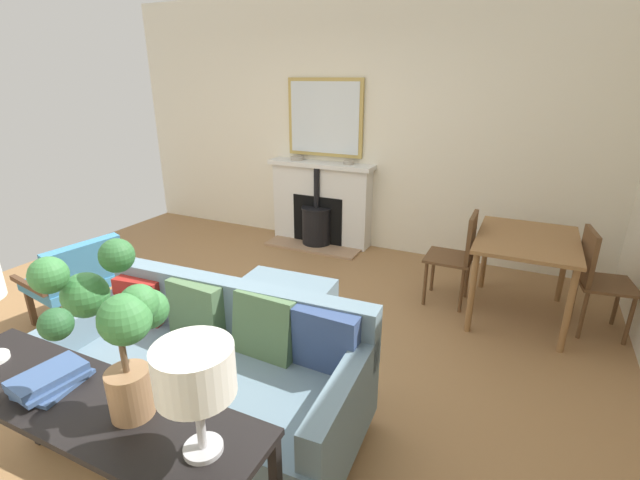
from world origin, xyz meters
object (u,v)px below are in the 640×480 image
(armchair_accent, at_px, (76,276))
(mantel_bowl_near, at_px, (297,158))
(book_stack, at_px, (50,379))
(fireplace, at_px, (320,208))
(table_lamp_far_end, at_px, (195,374))
(sofa, at_px, (210,373))
(mantel_bowl_far, at_px, (349,162))
(dining_chair_near_fireplace, at_px, (459,252))
(dining_table, at_px, (526,249))
(dining_chair_by_back_wall, at_px, (596,274))
(console_table, at_px, (87,415))
(ottoman, at_px, (282,305))
(potted_plant, at_px, (114,319))

(armchair_accent, bearing_deg, mantel_bowl_near, 166.74)
(mantel_bowl_near, bearing_deg, book_stack, 12.92)
(fireplace, height_order, table_lamp_far_end, table_lamp_far_end)
(fireplace, height_order, sofa, fireplace)
(mantel_bowl_far, xyz_separation_m, dining_chair_near_fireplace, (0.94, 1.45, -0.53))
(sofa, xyz_separation_m, dining_table, (-2.17, 1.57, 0.28))
(dining_table, bearing_deg, dining_chair_by_back_wall, 88.68)
(mantel_bowl_near, height_order, sofa, mantel_bowl_near)
(console_table, bearing_deg, dining_chair_by_back_wall, 144.15)
(ottoman, distance_m, potted_plant, 2.02)
(fireplace, distance_m, potted_plant, 4.00)
(mantel_bowl_far, bearing_deg, dining_table, 64.63)
(fireplace, bearing_deg, sofa, 13.79)
(dining_chair_near_fireplace, bearing_deg, mantel_bowl_near, -113.80)
(mantel_bowl_far, relative_size, table_lamp_far_end, 0.28)
(table_lamp_far_end, bearing_deg, mantel_bowl_far, -165.19)
(fireplace, xyz_separation_m, dining_table, (0.91, 2.33, 0.17))
(mantel_bowl_near, relative_size, dining_chair_near_fireplace, 0.18)
(armchair_accent, xyz_separation_m, dining_chair_by_back_wall, (-1.71, 3.81, 0.07))
(fireplace, distance_m, mantel_bowl_far, 0.68)
(armchair_accent, bearing_deg, dining_chair_near_fireplace, 122.00)
(sofa, height_order, console_table, sofa)
(mantel_bowl_near, bearing_deg, dining_table, 70.53)
(armchair_accent, bearing_deg, book_stack, 51.53)
(mantel_bowl_near, distance_m, table_lamp_far_end, 4.22)
(fireplace, bearing_deg, potted_plant, 14.65)
(mantel_bowl_near, bearing_deg, dining_chair_by_back_wall, 73.37)
(mantel_bowl_near, xyz_separation_m, dining_table, (0.94, 2.66, -0.41))
(armchair_accent, bearing_deg, console_table, 54.94)
(potted_plant, bearing_deg, ottoman, -168.25)
(mantel_bowl_far, relative_size, dining_chair_near_fireplace, 0.14)
(sofa, xyz_separation_m, armchair_accent, (-0.44, -1.71, 0.09))
(dining_chair_near_fireplace, distance_m, dining_chair_by_back_wall, 1.06)
(mantel_bowl_far, bearing_deg, book_stack, 3.10)
(potted_plant, bearing_deg, table_lamp_far_end, 86.48)
(sofa, bearing_deg, mantel_bowl_near, -160.78)
(dining_table, bearing_deg, console_table, -28.32)
(ottoman, bearing_deg, dining_table, 123.53)
(potted_plant, bearing_deg, mantel_bowl_near, -160.98)
(potted_plant, relative_size, book_stack, 2.29)
(table_lamp_far_end, xyz_separation_m, potted_plant, (-0.02, -0.37, 0.10))
(dining_table, height_order, dining_chair_by_back_wall, dining_chair_by_back_wall)
(dining_table, distance_m, dining_chair_by_back_wall, 0.54)
(mantel_bowl_far, height_order, dining_chair_near_fireplace, mantel_bowl_far)
(fireplace, height_order, dining_chair_near_fireplace, fireplace)
(ottoman, bearing_deg, mantel_bowl_near, -155.20)
(sofa, bearing_deg, fireplace, -166.21)
(mantel_bowl_near, height_order, armchair_accent, mantel_bowl_near)
(mantel_bowl_near, height_order, table_lamp_far_end, table_lamp_far_end)
(mantel_bowl_near, distance_m, dining_chair_by_back_wall, 3.37)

